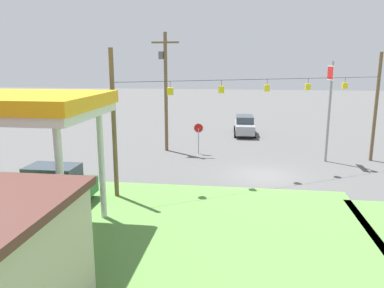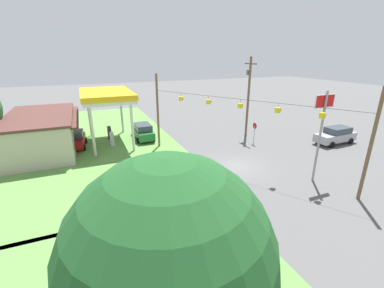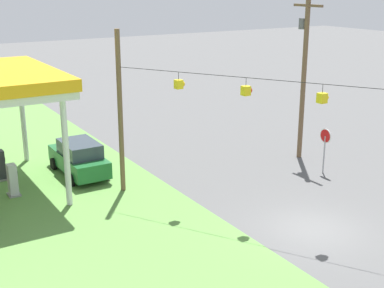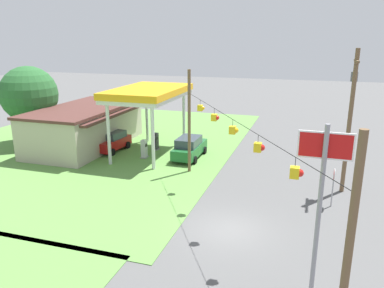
{
  "view_description": "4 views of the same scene",
  "coord_description": "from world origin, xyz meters",
  "px_view_note": "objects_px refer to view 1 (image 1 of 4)",
  "views": [
    {
      "loc": [
        1.49,
        23.81,
        7.21
      ],
      "look_at": [
        4.49,
        1.6,
        2.32
      ],
      "focal_mm": 35.0,
      "sensor_mm": 36.0,
      "label": 1
    },
    {
      "loc": [
        -18.35,
        12.23,
        9.77
      ],
      "look_at": [
        2.79,
        3.28,
        1.75
      ],
      "focal_mm": 24.0,
      "sensor_mm": 36.0,
      "label": 2
    },
    {
      "loc": [
        -14.87,
        15.04,
        10.01
      ],
      "look_at": [
        5.49,
        2.62,
        2.76
      ],
      "focal_mm": 50.0,
      "sensor_mm": 36.0,
      "label": 3
    },
    {
      "loc": [
        -18.21,
        -3.65,
        10.17
      ],
      "look_at": [
        5.88,
        4.04,
        2.98
      ],
      "focal_mm": 35.0,
      "sensor_mm": 36.0,
      "label": 4
    }
  ],
  "objects_px": {
    "utility_pole_main": "(165,86)",
    "stop_sign_overhead": "(330,93)",
    "fuel_pump_near": "(32,216)",
    "car_on_crossroad": "(245,125)",
    "stop_sign_roadside": "(199,132)",
    "car_at_pumps_front": "(50,183)"
  },
  "relations": [
    {
      "from": "stop_sign_roadside",
      "to": "fuel_pump_near",
      "type": "bearing_deg",
      "value": -109.55
    },
    {
      "from": "car_at_pumps_front",
      "to": "fuel_pump_near",
      "type": "bearing_deg",
      "value": 107.35
    },
    {
      "from": "car_on_crossroad",
      "to": "utility_pole_main",
      "type": "distance_m",
      "value": 11.13
    },
    {
      "from": "fuel_pump_near",
      "to": "car_on_crossroad",
      "type": "height_order",
      "value": "car_on_crossroad"
    },
    {
      "from": "car_at_pumps_front",
      "to": "stop_sign_overhead",
      "type": "distance_m",
      "value": 19.67
    },
    {
      "from": "fuel_pump_near",
      "to": "car_on_crossroad",
      "type": "bearing_deg",
      "value": -110.86
    },
    {
      "from": "car_at_pumps_front",
      "to": "car_on_crossroad",
      "type": "xyz_separation_m",
      "value": [
        -10.29,
        -20.16,
        0.0
      ]
    },
    {
      "from": "utility_pole_main",
      "to": "car_at_pumps_front",
      "type": "bearing_deg",
      "value": 72.92
    },
    {
      "from": "car_on_crossroad",
      "to": "stop_sign_roadside",
      "type": "xyz_separation_m",
      "value": [
        3.7,
        8.68,
        0.83
      ]
    },
    {
      "from": "car_at_pumps_front",
      "to": "stop_sign_overhead",
      "type": "xyz_separation_m",
      "value": [
        -16.22,
        -10.36,
        4.06
      ]
    },
    {
      "from": "utility_pole_main",
      "to": "stop_sign_roadside",
      "type": "bearing_deg",
      "value": 164.41
    },
    {
      "from": "car_on_crossroad",
      "to": "utility_pole_main",
      "type": "relative_size",
      "value": 0.53
    },
    {
      "from": "utility_pole_main",
      "to": "stop_sign_overhead",
      "type": "bearing_deg",
      "value": 171.27
    },
    {
      "from": "car_at_pumps_front",
      "to": "utility_pole_main",
      "type": "xyz_separation_m",
      "value": [
        -3.77,
        -12.27,
        4.37
      ]
    },
    {
      "from": "car_at_pumps_front",
      "to": "stop_sign_overhead",
      "type": "height_order",
      "value": "stop_sign_overhead"
    },
    {
      "from": "car_on_crossroad",
      "to": "stop_sign_roadside",
      "type": "relative_size",
      "value": 2.04
    },
    {
      "from": "stop_sign_overhead",
      "to": "utility_pole_main",
      "type": "distance_m",
      "value": 12.6
    },
    {
      "from": "stop_sign_roadside",
      "to": "utility_pole_main",
      "type": "xyz_separation_m",
      "value": [
        2.82,
        -0.79,
        3.54
      ]
    },
    {
      "from": "stop_sign_overhead",
      "to": "utility_pole_main",
      "type": "xyz_separation_m",
      "value": [
        12.45,
        -1.91,
        0.31
      ]
    },
    {
      "from": "fuel_pump_near",
      "to": "stop_sign_roadside",
      "type": "relative_size",
      "value": 0.65
    },
    {
      "from": "stop_sign_roadside",
      "to": "stop_sign_overhead",
      "type": "relative_size",
      "value": 0.34
    },
    {
      "from": "stop_sign_overhead",
      "to": "utility_pole_main",
      "type": "bearing_deg",
      "value": -8.73
    }
  ]
}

